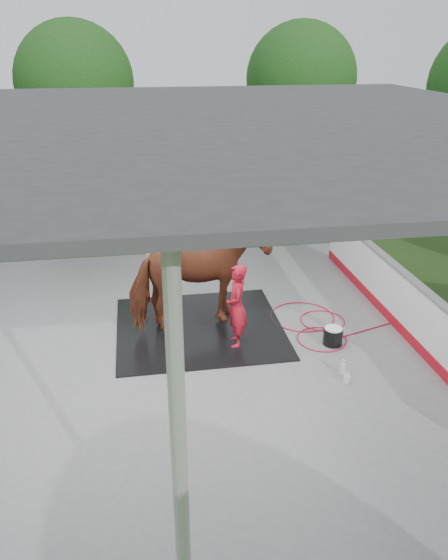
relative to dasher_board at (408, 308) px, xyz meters
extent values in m
plane|color=#1E3814|center=(-4.60, 0.00, -0.59)|extent=(100.00, 100.00, 0.00)
cube|color=slate|center=(-4.60, 0.00, -0.57)|extent=(12.00, 10.00, 0.05)
cylinder|color=beige|center=(-4.60, -4.70, 1.38)|extent=(0.14, 0.14, 3.85)
cylinder|color=beige|center=(-4.60, 4.70, 1.38)|extent=(0.14, 0.14, 3.85)
cylinder|color=beige|center=(1.10, 4.70, 1.38)|extent=(0.14, 0.14, 3.85)
cube|color=brown|center=(-4.60, -4.50, 3.26)|extent=(12.00, 0.10, 0.18)
cube|color=brown|center=(-4.60, -3.00, 3.26)|extent=(12.00, 0.10, 0.18)
cube|color=brown|center=(-4.60, -1.50, 3.26)|extent=(12.00, 0.10, 0.18)
cube|color=brown|center=(-4.60, 0.00, 3.26)|extent=(12.00, 0.10, 0.18)
cube|color=brown|center=(-4.60, 1.50, 3.26)|extent=(12.00, 0.10, 0.18)
cube|color=brown|center=(-4.60, 3.00, 3.26)|extent=(12.00, 0.10, 0.18)
cube|color=brown|center=(-4.60, 4.50, 3.26)|extent=(12.00, 0.10, 0.18)
cube|color=#38383A|center=(-4.60, 0.00, 3.46)|extent=(12.60, 10.60, 0.10)
cube|color=#AB0E1C|center=(0.00, 0.00, -0.44)|extent=(0.14, 8.00, 0.20)
cube|color=white|center=(0.00, 0.00, 0.06)|extent=(0.12, 8.00, 1.00)
cube|color=slate|center=(0.00, 0.00, 0.58)|extent=(0.16, 8.00, 0.06)
cylinder|color=#382314|center=(-6.60, 12.00, 0.51)|extent=(0.36, 0.36, 2.20)
sphere|color=#194714|center=(-6.60, 12.00, 3.21)|extent=(4.00, 4.00, 4.00)
cylinder|color=#382314|center=(1.40, 12.00, 0.51)|extent=(0.36, 0.36, 2.20)
sphere|color=#194714|center=(1.40, 12.00, 3.21)|extent=(4.00, 4.00, 4.00)
cube|color=black|center=(-3.77, 0.88, -0.53)|extent=(3.13, 2.94, 0.02)
imported|color=brown|center=(-3.77, 0.88, 0.54)|extent=(2.73, 1.80, 2.12)
imported|color=red|center=(-3.18, 0.16, 0.23)|extent=(0.43, 0.60, 1.54)
cylinder|color=black|center=(-1.46, -0.12, -0.39)|extent=(0.35, 0.35, 0.31)
cylinder|color=white|center=(-1.46, -0.12, -0.23)|extent=(0.32, 0.32, 0.03)
imported|color=silver|center=(-1.63, -1.08, -0.40)|extent=(0.15, 0.15, 0.28)
imported|color=#338CD8|center=(-1.65, -1.32, -0.44)|extent=(0.12, 0.12, 0.20)
torus|color=#BD0D31|center=(-1.69, 0.98, -0.53)|extent=(1.28, 1.28, 0.02)
torus|color=#BD0D31|center=(-1.60, 0.06, -0.53)|extent=(0.92, 0.92, 0.02)
torus|color=#BD0D31|center=(-1.35, 0.75, -0.53)|extent=(0.88, 0.88, 0.02)
cylinder|color=#BD0D31|center=(-0.85, 0.18, -0.53)|extent=(1.52, 0.52, 0.02)
camera|label=1|loc=(-4.82, -8.28, 4.54)|focal=35.00mm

